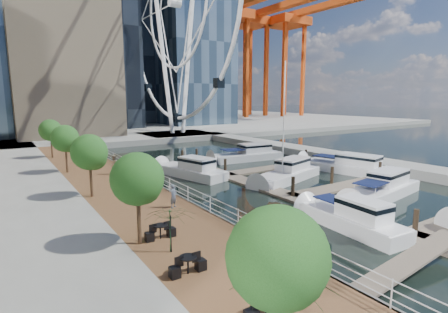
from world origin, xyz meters
name	(u,v)px	position (x,y,z in m)	size (l,w,h in m)	color
ground	(352,239)	(0.00, 0.00, 0.00)	(520.00, 520.00, 0.00)	black
boardwalk	(121,195)	(-9.00, 15.00, 0.50)	(6.00, 60.00, 1.00)	brown
seawall	(156,189)	(-6.00, 15.00, 0.50)	(0.25, 60.00, 1.00)	#595954
land_far	(62,123)	(0.00, 102.00, 0.50)	(200.00, 114.00, 1.00)	gray
breakwater	(321,154)	(20.00, 20.00, 0.50)	(4.00, 60.00, 1.00)	gray
pier	(178,136)	(14.00, 52.00, 0.50)	(14.00, 12.00, 1.00)	gray
railing	(155,178)	(-6.10, 15.00, 1.52)	(0.10, 60.00, 1.05)	white
floating_docks	(316,180)	(7.97, 9.98, 0.49)	(16.00, 34.00, 2.60)	#6D6051
ferris_wheel	(175,3)	(14.00, 52.00, 25.92)	(5.80, 45.60, 47.80)	white
port_cranes	(254,66)	(67.67, 95.67, 20.00)	(40.00, 52.00, 38.00)	#D84C14
street_trees	(89,152)	(-11.40, 14.00, 4.29)	(2.60, 42.60, 4.60)	#3F2B1C
cafe_tables	(223,284)	(-10.40, -2.00, 1.37)	(2.50, 13.70, 0.74)	black
yacht_foreground	(381,197)	(9.45, 4.21, 0.00)	(2.64, 9.87, 2.15)	white
pedestrian_near	(173,196)	(-7.51, 8.33, 1.79)	(0.58, 0.38, 1.58)	#4D5667
pedestrian_mid	(114,165)	(-7.88, 20.51, 1.93)	(0.91, 0.71, 1.86)	gray
pedestrian_far	(85,155)	(-9.03, 27.54, 1.94)	(1.11, 0.46, 1.89)	#30353C
moored_yachts	(296,181)	(7.63, 12.23, 0.00)	(20.53, 32.47, 11.50)	white
cafe_seating	(291,309)	(-10.37, -5.50, 2.24)	(4.13, 16.01, 2.70)	#0F3819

